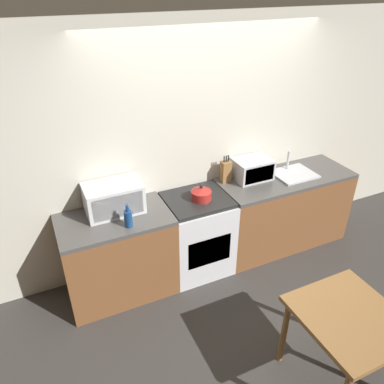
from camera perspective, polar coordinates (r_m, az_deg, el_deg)
name	(u,v)px	position (r m, az deg, el deg)	size (l,w,h in m)	color
ground_plane	(249,300)	(4.01, 8.62, -16.02)	(16.00, 16.00, 0.00)	#33302D
wall_back	(205,146)	(4.00, 2.02, 7.07)	(10.00, 0.06, 2.60)	beige
counter_left_run	(118,255)	(3.85, -11.14, -9.47)	(1.06, 0.62, 0.90)	brown
counter_right_run	(282,210)	(4.58, 13.50, -2.68)	(1.57, 0.62, 0.90)	brown
stove_range	(197,234)	(4.07, 0.73, -6.41)	(0.67, 0.62, 0.90)	silver
kettle	(201,193)	(3.76, 1.42, -0.20)	(0.21, 0.21, 0.17)	maroon
microwave	(114,198)	(3.61, -11.85, -0.94)	(0.54, 0.34, 0.29)	silver
bottle	(128,218)	(3.40, -9.69, -3.96)	(0.08, 0.08, 0.22)	navy
knife_block	(226,171)	(4.08, 5.14, 3.13)	(0.10, 0.09, 0.31)	brown
toaster_oven	(252,169)	(4.19, 9.18, 3.48)	(0.41, 0.30, 0.23)	#ADAFB5
sink_basin	(294,173)	(4.41, 15.23, 2.77)	(0.45, 0.38, 0.24)	#ADAFB5
dining_table	(348,325)	(3.17, 22.71, -18.25)	(0.72, 0.76, 0.73)	brown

